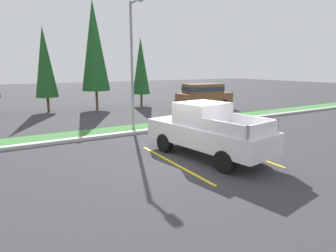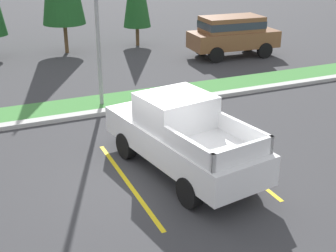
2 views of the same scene
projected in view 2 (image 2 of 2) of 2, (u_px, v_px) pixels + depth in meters
ground_plane at (149, 177)px, 12.31m from camera, size 120.00×120.00×0.00m
parking_line_near at (128, 182)px, 12.03m from camera, size 0.12×4.80×0.01m
parking_line_far at (231, 160)px, 13.19m from camera, size 0.12×4.80×0.01m
curb_strip at (97, 113)px, 16.51m from camera, size 56.00×0.40×0.15m
grass_median at (89, 104)px, 17.46m from camera, size 56.00×1.80×0.06m
pickup_truck_main at (181, 135)px, 12.25m from camera, size 2.72×5.46×2.10m
suv_distant at (233, 33)px, 23.97m from camera, size 4.70×2.17×2.10m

